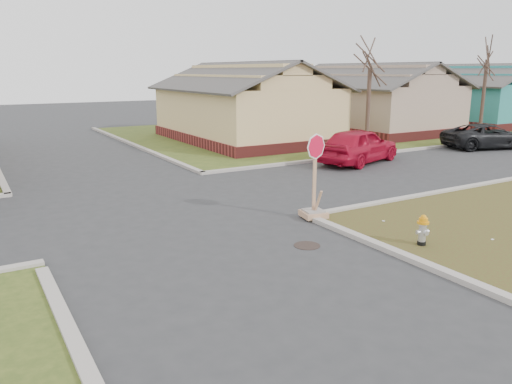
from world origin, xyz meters
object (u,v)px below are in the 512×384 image
stop_sign (314,199)px  dark_pickup (487,136)px  fire_hydrant (423,228)px  red_sedan (359,145)px

stop_sign → dark_pickup: size_ratio=0.51×
fire_hydrant → stop_sign: size_ratio=0.31×
fire_hydrant → stop_sign: (-0.81, 3.23, 0.10)m
dark_pickup → stop_sign: bearing=127.8°
fire_hydrant → stop_sign: 3.33m
stop_sign → red_sedan: size_ratio=0.51×
stop_sign → red_sedan: stop_sign is taller
stop_sign → dark_pickup: stop_sign is taller
fire_hydrant → dark_pickup: (15.40, 9.12, 0.20)m
red_sedan → fire_hydrant: bearing=127.9°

